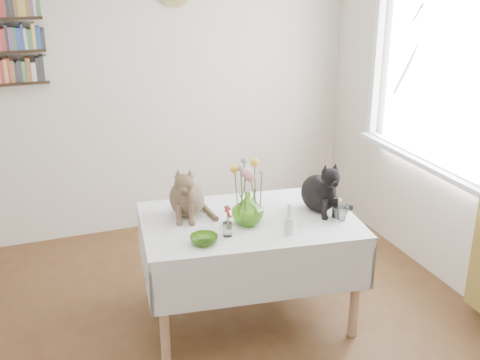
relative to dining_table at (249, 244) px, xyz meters
name	(u,v)px	position (x,y,z in m)	size (l,w,h in m)	color
room	(207,182)	(-0.45, -0.55, 0.70)	(4.08, 4.58, 2.58)	brown
window	(433,91)	(1.52, 0.25, 0.84)	(0.12, 1.52, 1.32)	white
dining_table	(249,244)	(0.00, 0.00, 0.00)	(1.47, 1.05, 0.73)	white
tabby_cat	(187,189)	(-0.35, 0.20, 0.36)	(0.24, 0.31, 0.37)	brown
black_cat	(319,184)	(0.48, -0.02, 0.36)	(0.25, 0.31, 0.37)	black
flower_vase	(248,209)	(-0.04, -0.07, 0.29)	(0.20, 0.20, 0.21)	#7FC136
green_bowl	(204,240)	(-0.38, -0.23, 0.21)	(0.16, 0.16, 0.05)	#7FC136
drinking_glass	(341,213)	(0.54, -0.21, 0.23)	(0.10, 0.10, 0.10)	white
candlestick	(289,224)	(0.14, -0.29, 0.25)	(0.06, 0.06, 0.20)	white
berry_jar	(227,221)	(-0.21, -0.18, 0.28)	(0.05, 0.05, 0.22)	white
porcelain_figurine	(339,206)	(0.60, -0.10, 0.22)	(0.05, 0.05, 0.09)	white
flower_bouquet	(247,173)	(-0.04, -0.06, 0.52)	(0.17, 0.13, 0.39)	#4C7233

